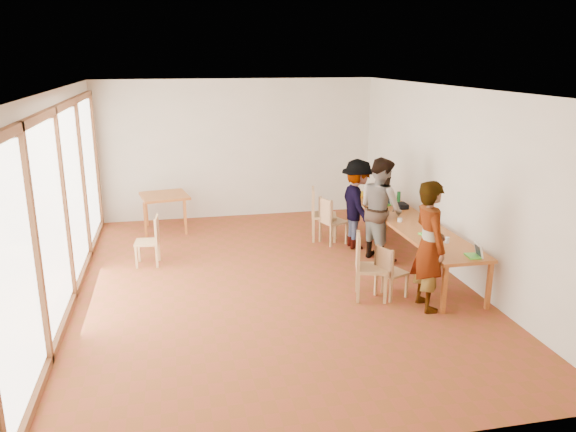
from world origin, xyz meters
TOP-DOWN VIEW (x-y plane):
  - ground at (0.00, 0.00)m, footprint 8.00×8.00m
  - wall_back at (0.00, 4.00)m, footprint 6.00×0.10m
  - wall_front at (0.00, -4.00)m, footprint 6.00×0.10m
  - wall_right at (3.00, 0.00)m, footprint 0.10×8.00m
  - window_wall at (-2.96, 0.00)m, footprint 0.10×8.00m
  - ceiling at (0.00, 0.00)m, footprint 6.00×8.00m
  - communal_table at (2.50, 0.37)m, footprint 0.80×4.00m
  - side_table at (-1.61, 3.20)m, footprint 0.90×0.90m
  - chair_near at (1.59, -0.91)m, footprint 0.49×0.49m
  - chair_mid at (1.26, -0.83)m, footprint 0.56×0.56m
  - chair_far at (1.30, 1.97)m, footprint 0.57×0.57m
  - chair_empty at (1.44, 1.66)m, footprint 0.53×0.53m
  - chair_spare at (-1.82, 1.22)m, footprint 0.43×0.43m
  - person_near at (2.01, -1.33)m, footprint 0.45×0.68m
  - person_mid at (2.09, 0.75)m, footprint 0.87×1.01m
  - person_far at (1.88, 1.37)m, footprint 0.62×1.08m
  - laptop_near at (2.67, -1.43)m, footprint 0.22×0.25m
  - laptop_mid at (2.46, -0.38)m, footprint 0.23×0.25m
  - laptop_far at (2.49, 1.52)m, footprint 0.24×0.26m
  - yellow_mug at (2.27, 2.20)m, footprint 0.15×0.15m
  - green_bottle at (2.68, 1.36)m, footprint 0.07×0.07m
  - clear_glass at (2.56, -0.79)m, footprint 0.07×0.07m
  - condiment_cup at (2.31, 0.41)m, footprint 0.08×0.08m
  - pink_phone at (2.26, 1.48)m, footprint 0.05×0.10m
  - black_pouch at (2.70, 1.24)m, footprint 0.16×0.26m

SIDE VIEW (x-z plane):
  - ground at x=0.00m, z-range 0.00..0.00m
  - chair_near at x=1.59m, z-range 0.28..0.70m
  - chair_spare at x=-1.82m, z-range 0.29..0.75m
  - chair_empty at x=1.44m, z-range 0.31..0.79m
  - chair_mid at x=1.26m, z-range 0.34..0.85m
  - chair_far at x=1.30m, z-range 0.35..0.89m
  - side_table at x=-1.61m, z-range 0.29..1.04m
  - communal_table at x=2.50m, z-range 0.33..1.08m
  - pink_phone at x=2.26m, z-range 0.75..0.76m
  - condiment_cup at x=2.31m, z-range 0.75..0.81m
  - clear_glass at x=2.56m, z-range 0.75..0.84m
  - black_pouch at x=2.70m, z-range 0.75..0.84m
  - laptop_far at x=2.49m, z-range 0.71..0.89m
  - laptop_mid at x=2.46m, z-range 0.71..0.89m
  - laptop_near at x=2.67m, z-range 0.71..0.90m
  - yellow_mug at x=2.27m, z-range 0.75..0.86m
  - person_far at x=1.88m, z-range 0.00..1.66m
  - green_bottle at x=2.68m, z-range 0.75..1.03m
  - person_mid at x=2.09m, z-range 0.00..1.80m
  - person_near at x=2.01m, z-range 0.00..1.85m
  - wall_back at x=0.00m, z-range 0.00..3.00m
  - wall_front at x=0.00m, z-range 0.00..3.00m
  - wall_right at x=3.00m, z-range 0.00..3.00m
  - window_wall at x=-2.96m, z-range 0.00..3.00m
  - ceiling at x=0.00m, z-range 3.00..3.04m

